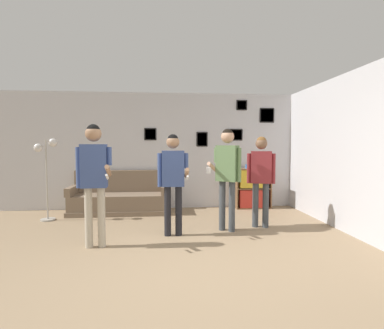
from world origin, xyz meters
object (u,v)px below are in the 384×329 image
object	(u,v)px
person_player_foreground_center	(173,174)
person_spectator_near_bookshelf	(261,172)
person_player_foreground_left	(94,171)
person_watcher_holding_cup	(227,168)
floor_lamp	(46,163)
couch	(119,199)
bookshelf	(253,188)
drinking_cup	(247,166)

from	to	relation	value
person_player_foreground_center	person_spectator_near_bookshelf	xyz separation A→B (m)	(1.59, 0.37, -0.02)
person_player_foreground_left	person_watcher_holding_cup	size ratio (longest dim) A/B	1.01
floor_lamp	person_watcher_holding_cup	xyz separation A→B (m)	(3.38, -1.03, -0.05)
couch	person_spectator_near_bookshelf	size ratio (longest dim) A/B	1.28
person_player_foreground_center	person_watcher_holding_cup	distance (m)	0.96
bookshelf	person_watcher_holding_cup	distance (m)	2.16
person_spectator_near_bookshelf	drinking_cup	size ratio (longest dim) A/B	17.14
couch	person_spectator_near_bookshelf	distance (m)	3.17
bookshelf	person_spectator_near_bookshelf	bearing A→B (deg)	-101.98
couch	floor_lamp	size ratio (longest dim) A/B	1.29
person_player_foreground_center	person_spectator_near_bookshelf	distance (m)	1.63
floor_lamp	person_watcher_holding_cup	size ratio (longest dim) A/B	0.92
couch	bookshelf	xyz separation A→B (m)	(3.07, 0.19, 0.17)
bookshelf	person_player_foreground_center	world-z (taller)	person_player_foreground_center
couch	drinking_cup	xyz separation A→B (m)	(2.92, 0.19, 0.69)
floor_lamp	person_player_foreground_center	xyz separation A→B (m)	(2.44, -1.22, -0.12)
person_player_foreground_center	person_watcher_holding_cup	world-z (taller)	person_watcher_holding_cup
person_watcher_holding_cup	person_spectator_near_bookshelf	bearing A→B (deg)	14.89
couch	person_watcher_holding_cup	bearing A→B (deg)	-38.00
person_player_foreground_center	person_watcher_holding_cup	xyz separation A→B (m)	(0.93, 0.19, 0.08)
person_player_foreground_left	person_player_foreground_center	bearing A→B (deg)	22.09
person_spectator_near_bookshelf	person_player_foreground_left	bearing A→B (deg)	-163.07
person_player_foreground_left	person_player_foreground_center	distance (m)	1.24
couch	person_player_foreground_left	bearing A→B (deg)	-90.11
floor_lamp	person_watcher_holding_cup	distance (m)	3.53
floor_lamp	person_player_foreground_left	size ratio (longest dim) A/B	0.91
person_player_foreground_left	person_watcher_holding_cup	distance (m)	2.18
person_player_foreground_center	person_spectator_near_bookshelf	world-z (taller)	person_player_foreground_center
person_player_foreground_left	couch	bearing A→B (deg)	89.89
couch	person_watcher_holding_cup	world-z (taller)	person_watcher_holding_cup
bookshelf	drinking_cup	distance (m)	0.54
person_spectator_near_bookshelf	drinking_cup	bearing A→B (deg)	83.15
person_watcher_holding_cup	person_player_foreground_left	bearing A→B (deg)	-162.44
person_watcher_holding_cup	drinking_cup	world-z (taller)	person_watcher_holding_cup
person_player_foreground_left	person_spectator_near_bookshelf	xyz separation A→B (m)	(2.73, 0.83, -0.11)
person_watcher_holding_cup	drinking_cup	xyz separation A→B (m)	(0.85, 1.81, -0.11)
bookshelf	person_player_foreground_left	size ratio (longest dim) A/B	0.53
couch	person_watcher_holding_cup	distance (m)	2.75
bookshelf	person_spectator_near_bookshelf	world-z (taller)	person_spectator_near_bookshelf
couch	person_player_foreground_center	bearing A→B (deg)	-57.87
couch	floor_lamp	world-z (taller)	floor_lamp
person_spectator_near_bookshelf	bookshelf	bearing A→B (deg)	78.02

